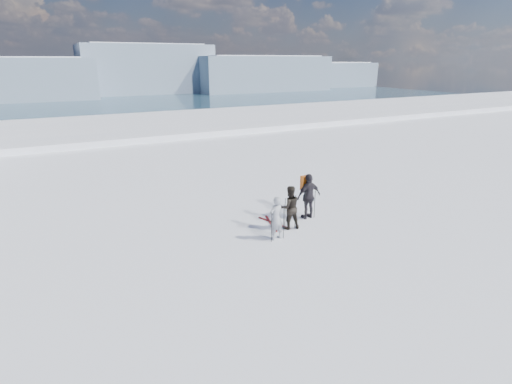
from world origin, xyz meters
TOP-DOWN VIEW (x-y plane):
  - lake_basin at (0.00, 30.00)m, footprint 820.00×820.00m
  - far_mountain_range at (29.60, 454.78)m, footprint 770.00×110.00m
  - skier_grey at (-1.25, 1.83)m, footprint 0.67×0.49m
  - skier_dark at (-0.27, 2.46)m, footprint 0.97×0.83m
  - skier_pack at (1.01, 3.00)m, footprint 1.14×0.51m
  - backpack at (1.00, 3.25)m, footprint 0.42×0.24m
  - ski_poles at (-0.16, 2.34)m, footprint 2.79×1.23m
  - skis_loose at (-0.62, 3.16)m, footprint 0.71×1.66m

SIDE VIEW (x-z plane):
  - far_mountain_range at x=29.60m, z-range -33.69..19.31m
  - lake_basin at x=0.00m, z-range -42.31..29.31m
  - skis_loose at x=-0.62m, z-range 0.00..0.03m
  - ski_poles at x=-0.16m, z-range -0.04..1.33m
  - skier_grey at x=-1.25m, z-range 0.00..1.66m
  - skier_dark at x=-0.27m, z-range 0.00..1.75m
  - skier_pack at x=1.01m, z-range 0.00..1.92m
  - backpack at x=1.00m, z-range 1.92..2.53m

